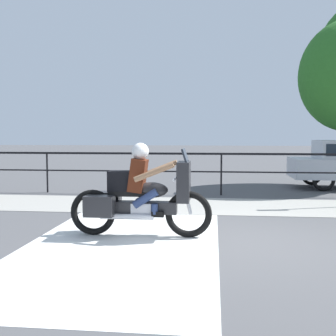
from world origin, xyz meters
The scene contains 5 objects.
ground_plane centered at (0.00, 0.00, 0.00)m, with size 120.00×120.00×0.00m, color #4C4C4F.
sidewalk_band centered at (0.00, 3.40, 0.01)m, with size 44.00×2.40×0.01m, color #99968E.
crosswalk_band centered at (-1.61, -0.20, 0.00)m, with size 2.96×6.00×0.01m, color silver.
fence_railing centered at (0.00, 5.26, 0.94)m, with size 36.00×0.05×1.20m.
motorcycle centered at (-1.43, 0.25, 0.70)m, with size 2.40×0.76×1.57m.
Camera 1 is at (-0.21, -6.64, 1.71)m, focal length 45.00 mm.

